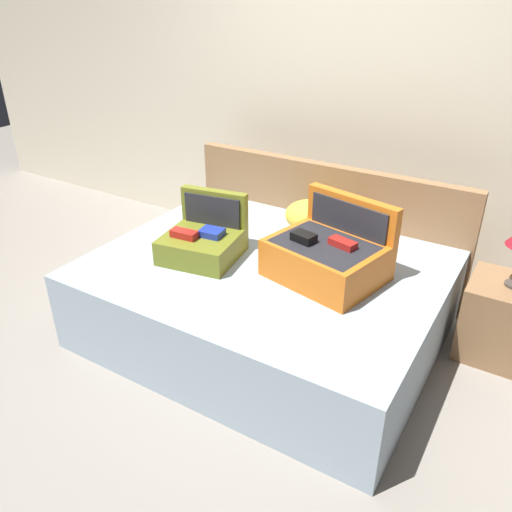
{
  "coord_description": "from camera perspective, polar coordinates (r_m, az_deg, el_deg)",
  "views": [
    {
      "loc": [
        1.31,
        -1.85,
        1.91
      ],
      "look_at": [
        0.0,
        0.28,
        0.58
      ],
      "focal_mm": 36.13,
      "sensor_mm": 36.0,
      "label": 1
    }
  ],
  "objects": [
    {
      "name": "ground_plane",
      "position": [
        2.97,
        -2.94,
        -12.25
      ],
      "size": [
        12.0,
        12.0,
        0.0
      ],
      "primitive_type": "plane",
      "color": "gray"
    },
    {
      "name": "hard_case_medium",
      "position": [
        3.02,
        -5.87,
        1.78
      ],
      "size": [
        0.48,
        0.47,
        0.36
      ],
      "rotation": [
        0.0,
        0.0,
        0.17
      ],
      "color": "olive",
      "rests_on": "bed"
    },
    {
      "name": "pillow_near_headboard",
      "position": [
        3.35,
        6.31,
        4.36
      ],
      "size": [
        0.4,
        0.35,
        0.2
      ],
      "primitive_type": "ellipsoid",
      "rotation": [
        0.0,
        0.0,
        -0.09
      ],
      "color": "gold",
      "rests_on": "bed"
    },
    {
      "name": "back_wall",
      "position": [
        3.79,
        11.42,
        18.12
      ],
      "size": [
        8.0,
        0.1,
        2.6
      ],
      "primitive_type": "cube",
      "color": "beige",
      "rests_on": "ground"
    },
    {
      "name": "hard_case_large",
      "position": [
        2.8,
        7.96,
        0.15
      ],
      "size": [
        0.66,
        0.59,
        0.42
      ],
      "rotation": [
        0.0,
        0.0,
        -0.22
      ],
      "color": "#D16619",
      "rests_on": "bed"
    },
    {
      "name": "bed",
      "position": [
        3.1,
        1.12,
        -4.75
      ],
      "size": [
        1.95,
        1.54,
        0.48
      ],
      "primitive_type": "cube",
      "color": "#99ADBC",
      "rests_on": "ground"
    },
    {
      "name": "headboard",
      "position": [
        3.65,
        7.62,
        3.61
      ],
      "size": [
        1.99,
        0.08,
        0.85
      ],
      "primitive_type": "cube",
      "color": "olive",
      "rests_on": "ground"
    },
    {
      "name": "nightstand",
      "position": [
        3.24,
        25.8,
        -6.48
      ],
      "size": [
        0.44,
        0.4,
        0.46
      ],
      "primitive_type": "cube",
      "color": "olive",
      "rests_on": "ground"
    }
  ]
}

